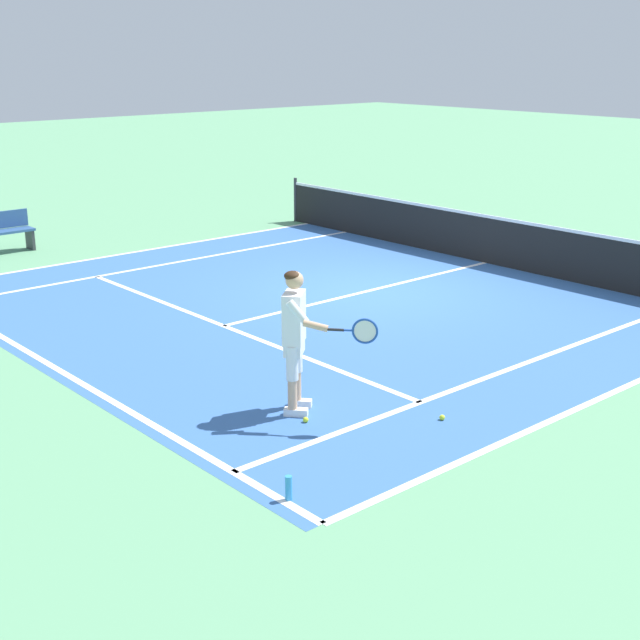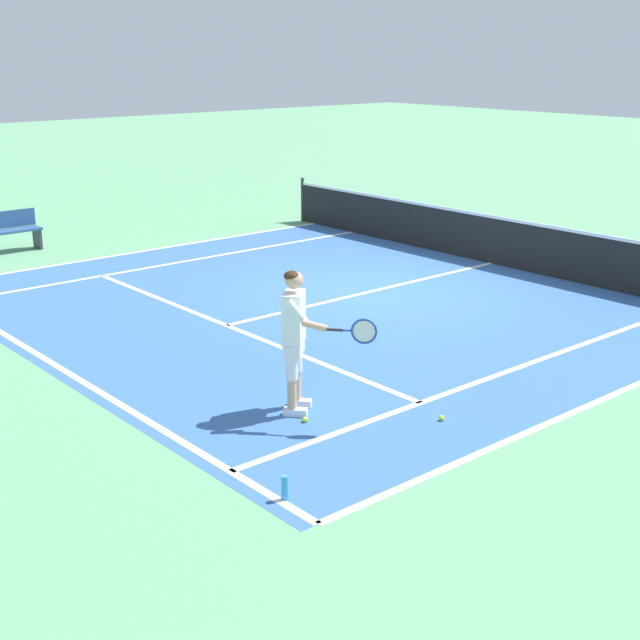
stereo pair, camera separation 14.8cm
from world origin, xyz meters
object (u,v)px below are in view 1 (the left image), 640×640
object	(u,v)px
tennis_player	(296,332)
water_bottle	(289,488)
tennis_ball_by_baseline	(306,420)
tennis_ball_near_feet	(442,417)

from	to	relation	value
tennis_player	water_bottle	size ratio (longest dim) A/B	6.83
tennis_ball_by_baseline	water_bottle	xyz separation A→B (m)	(1.29, -1.31, 0.09)
water_bottle	tennis_ball_near_feet	bearing A→B (deg)	96.56
tennis_player	water_bottle	distance (m)	2.32
tennis_player	tennis_ball_near_feet	distance (m)	1.96
tennis_ball_near_feet	water_bottle	world-z (taller)	water_bottle
tennis_player	tennis_ball_by_baseline	bearing A→B (deg)	-22.92
tennis_player	tennis_ball_by_baseline	xyz separation A→B (m)	(0.32, -0.13, -0.96)
tennis_ball_by_baseline	tennis_ball_near_feet	bearing A→B (deg)	51.08
tennis_ball_by_baseline	water_bottle	size ratio (longest dim) A/B	0.26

